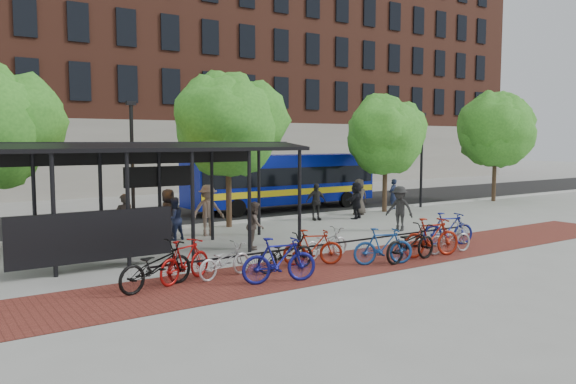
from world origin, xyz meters
TOP-DOWN VIEW (x-y plane):
  - ground at (0.00, 0.00)m, footprint 160.00×160.00m
  - asphalt_street at (0.00, 8.00)m, footprint 160.00×8.00m
  - curb at (0.00, 4.00)m, footprint 160.00×0.25m
  - brick_strip at (-2.00, -5.00)m, footprint 24.00×3.00m
  - bike_rack_rail at (-3.30, -4.10)m, footprint 12.00×0.05m
  - building_brick at (10.00, 26.00)m, footprint 55.00×14.00m
  - bus_shelter at (-8.13, -0.48)m, footprint 10.60×3.07m
  - tree_b at (-2.90, 3.35)m, footprint 5.15×4.20m
  - tree_c at (6.09, 3.35)m, footprint 4.66×3.80m
  - tree_d at (15.10, 3.35)m, footprint 5.39×4.40m
  - lamp_post_left at (-7.00, 3.60)m, footprint 0.35×0.20m
  - lamp_post_right at (9.00, 3.60)m, footprint 0.35×0.20m
  - bus at (2.12, 6.89)m, footprint 10.72×2.68m
  - bike_0 at (-9.23, -4.54)m, footprint 2.29×1.37m
  - bike_1 at (-8.35, -4.30)m, footprint 1.91×1.26m
  - bike_2 at (-7.30, -4.47)m, footprint 1.85×1.01m
  - bike_3 at (-6.41, -5.76)m, footprint 2.06×1.04m
  - bike_4 at (-5.52, -4.72)m, footprint 1.96×0.80m
  - bike_5 at (-4.47, -4.60)m, footprint 1.82×1.19m
  - bike_6 at (-3.52, -3.99)m, footprint 1.84×0.79m
  - bike_7 at (-2.72, -5.70)m, footprint 1.88×1.17m
  - bike_8 at (-1.75, -5.85)m, footprint 2.18×0.89m
  - bike_9 at (-0.71, -5.74)m, footprint 2.15×1.01m
  - bike_10 at (0.22, -5.67)m, footprint 1.88×0.78m
  - bike_11 at (1.28, -4.74)m, footprint 2.01×1.13m
  - pedestrian_0 at (-6.17, 2.15)m, footprint 1.05×1.05m
  - pedestrian_1 at (-8.11, 1.29)m, footprint 0.69×0.48m
  - pedestrian_2 at (-6.19, 1.58)m, footprint 0.89×0.77m
  - pedestrian_3 at (-4.72, 1.76)m, footprint 1.37×0.92m
  - pedestrian_4 at (1.23, 2.81)m, footprint 1.05×0.60m
  - pedestrian_5 at (3.08, 2.15)m, footprint 1.64×1.20m
  - pedestrian_6 at (4.06, 3.06)m, footprint 0.98×0.75m
  - pedestrian_7 at (7.09, 3.80)m, footprint 0.68×0.55m
  - pedestrian_8 at (-4.58, -1.50)m, footprint 0.93×0.98m
  - pedestrian_9 at (2.20, -1.50)m, footprint 1.01×1.32m

SIDE VIEW (x-z plane):
  - ground at x=0.00m, z-range 0.00..0.00m
  - bike_rack_rail at x=-3.30m, z-range -0.47..0.47m
  - brick_strip at x=-2.00m, z-range 0.00..0.01m
  - asphalt_street at x=0.00m, z-range 0.00..0.01m
  - curb at x=0.00m, z-range 0.00..0.12m
  - bike_2 at x=-7.30m, z-range 0.00..0.92m
  - bike_6 at x=-3.52m, z-range 0.00..0.94m
  - bike_10 at x=0.22m, z-range 0.00..0.97m
  - bike_4 at x=-5.52m, z-range 0.00..1.01m
  - bike_5 at x=-4.47m, z-range 0.00..1.07m
  - bike_7 at x=-2.72m, z-range 0.00..1.10m
  - bike_1 at x=-8.35m, z-range 0.00..1.12m
  - bike_8 at x=-1.75m, z-range 0.00..1.12m
  - bike_0 at x=-9.23m, z-range 0.00..1.14m
  - bike_11 at x=1.28m, z-range 0.00..1.17m
  - bike_3 at x=-6.41m, z-range 0.00..1.19m
  - bike_9 at x=-0.71m, z-range 0.00..1.25m
  - pedestrian_2 at x=-6.19m, z-range 0.00..1.58m
  - pedestrian_8 at x=-4.58m, z-range 0.00..1.60m
  - pedestrian_7 at x=7.09m, z-range 0.00..1.60m
  - pedestrian_4 at x=1.23m, z-range 0.00..1.69m
  - pedestrian_5 at x=3.08m, z-range 0.00..1.71m
  - pedestrian_6 at x=4.06m, z-range 0.00..1.78m
  - pedestrian_9 at x=2.20m, z-range 0.00..1.81m
  - pedestrian_1 at x=-8.11m, z-range 0.00..1.84m
  - pedestrian_0 at x=-6.17m, z-range 0.00..1.84m
  - pedestrian_3 at x=-4.72m, z-range 0.00..1.96m
  - bus at x=2.12m, z-range 0.21..3.10m
  - lamp_post_left at x=-7.00m, z-range 0.18..5.31m
  - lamp_post_right at x=9.00m, z-range 0.18..5.31m
  - bus_shelter at x=-8.13m, z-range 1.20..4.80m
  - tree_c at x=6.09m, z-range 1.09..7.02m
  - tree_b at x=-2.90m, z-range 1.22..7.69m
  - tree_d at x=15.10m, z-range 1.19..7.74m
  - building_brick at x=10.00m, z-range 0.00..20.00m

